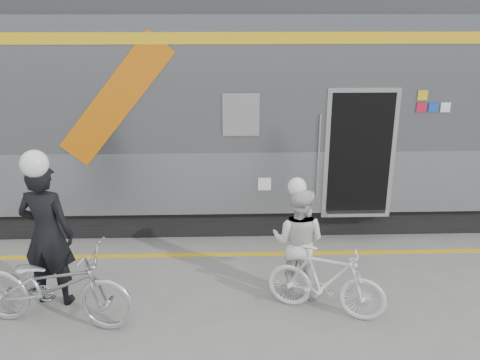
{
  "coord_description": "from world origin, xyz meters",
  "views": [
    {
      "loc": [
        -1.01,
        -5.44,
        3.91
      ],
      "look_at": [
        -0.79,
        1.6,
        1.5
      ],
      "focal_mm": 38.0,
      "sensor_mm": 36.0,
      "label": 1
    }
  ],
  "objects_px": {
    "man": "(47,234)",
    "woman": "(298,241)",
    "bicycle_left": "(53,285)",
    "bicycle_right": "(326,281)"
  },
  "relations": [
    {
      "from": "man",
      "to": "woman",
      "type": "relative_size",
      "value": 1.28
    },
    {
      "from": "woman",
      "to": "bicycle_left",
      "type": "bearing_deg",
      "value": 35.21
    },
    {
      "from": "bicycle_left",
      "to": "woman",
      "type": "bearing_deg",
      "value": -67.66
    },
    {
      "from": "bicycle_left",
      "to": "bicycle_right",
      "type": "bearing_deg",
      "value": -77.5
    },
    {
      "from": "woman",
      "to": "bicycle_right",
      "type": "height_order",
      "value": "woman"
    },
    {
      "from": "man",
      "to": "bicycle_right",
      "type": "distance_m",
      "value": 3.77
    },
    {
      "from": "woman",
      "to": "bicycle_right",
      "type": "xyz_separation_m",
      "value": [
        0.3,
        -0.55,
        -0.31
      ]
    },
    {
      "from": "bicycle_left",
      "to": "bicycle_right",
      "type": "relative_size",
      "value": 1.33
    },
    {
      "from": "woman",
      "to": "bicycle_right",
      "type": "relative_size",
      "value": 0.99
    },
    {
      "from": "man",
      "to": "bicycle_left",
      "type": "xyz_separation_m",
      "value": [
        0.2,
        -0.55,
        -0.46
      ]
    }
  ]
}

